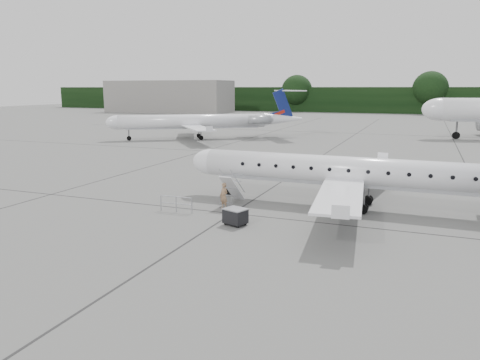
% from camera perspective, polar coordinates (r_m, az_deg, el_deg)
% --- Properties ---
extents(ground, '(320.00, 320.00, 0.00)m').
position_cam_1_polar(ground, '(25.38, 4.22, -6.73)').
color(ground, slate).
rests_on(ground, ground).
extents(treeline, '(260.00, 4.00, 8.00)m').
position_cam_1_polar(treeline, '(153.30, 19.13, 9.16)').
color(treeline, black).
rests_on(treeline, ground).
extents(terminal_building, '(40.00, 14.00, 10.00)m').
position_cam_1_polar(terminal_building, '(153.84, -8.68, 10.02)').
color(terminal_building, gray).
rests_on(terminal_building, ground).
extents(main_regional_jet, '(26.51, 19.26, 6.73)m').
position_cam_1_polar(main_regional_jet, '(31.31, 13.68, 2.74)').
color(main_regional_jet, white).
rests_on(main_regional_jet, ground).
extents(airstair, '(0.88, 2.51, 2.11)m').
position_cam_1_polar(airstair, '(31.66, -0.94, -1.11)').
color(airstair, white).
rests_on(airstair, ground).
extents(passenger, '(0.75, 0.64, 1.74)m').
position_cam_1_polar(passenger, '(30.46, -1.98, -1.96)').
color(passenger, '#936F50').
rests_on(passenger, ground).
extents(safety_railing, '(2.20, 0.15, 1.00)m').
position_cam_1_polar(safety_railing, '(30.06, -7.78, -2.96)').
color(safety_railing, '#92959A').
rests_on(safety_railing, ground).
extents(baggage_cart, '(1.45, 1.31, 1.04)m').
position_cam_1_polar(baggage_cart, '(27.01, -0.57, -4.44)').
color(baggage_cart, black).
rests_on(baggage_cart, ground).
extents(bg_regional_left, '(35.47, 33.17, 7.56)m').
position_cam_1_polar(bg_regional_left, '(72.54, -5.78, 7.96)').
color(bg_regional_left, white).
rests_on(bg_regional_left, ground).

